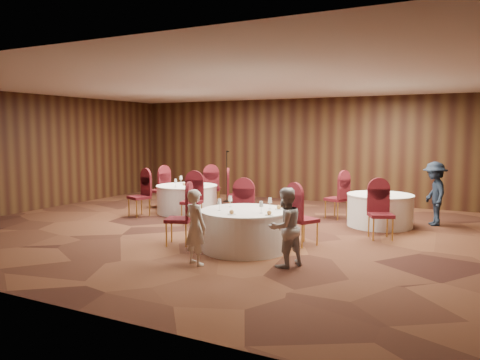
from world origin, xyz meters
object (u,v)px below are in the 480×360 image
at_px(woman_b, 285,227).
at_px(table_main, 245,230).
at_px(table_left, 187,199).
at_px(woman_a, 195,227).
at_px(table_right, 380,210).
at_px(man_c, 434,194).
at_px(mic_stand, 227,187).

bearing_deg(woman_b, table_main, -94.05).
height_order(table_left, woman_a, woman_a).
height_order(table_left, table_right, same).
bearing_deg(table_left, man_c, 11.61).
xyz_separation_m(table_right, man_c, (1.09, 0.67, 0.37)).
distance_m(woman_b, man_c, 5.04).
bearing_deg(table_right, man_c, 31.64).
height_order(table_main, table_right, same).
height_order(woman_a, woman_b, woman_b).
bearing_deg(table_main, woman_a, -102.17).
height_order(table_right, man_c, man_c).
xyz_separation_m(table_left, table_right, (4.94, 0.57, -0.00)).
distance_m(table_main, man_c, 4.97).
height_order(table_right, mic_stand, mic_stand).
height_order(table_main, man_c, man_c).
relative_size(woman_b, man_c, 0.87).
bearing_deg(man_c, woman_b, -41.10).
xyz_separation_m(table_main, man_c, (2.89, 4.03, 0.37)).
relative_size(table_left, man_c, 1.10).
xyz_separation_m(table_main, table_right, (1.79, 3.36, 0.00)).
relative_size(mic_stand, woman_a, 1.27).
relative_size(woman_a, man_c, 0.84).
height_order(table_main, mic_stand, mic_stand).
distance_m(table_main, woman_a, 1.30).
xyz_separation_m(table_left, man_c, (6.04, 1.24, 0.37)).
height_order(woman_b, man_c, man_c).
relative_size(table_right, woman_b, 1.16).
bearing_deg(table_main, woman_b, -31.98).
distance_m(table_right, mic_stand, 5.24).
xyz_separation_m(table_left, woman_a, (2.88, -4.04, 0.25)).
bearing_deg(man_c, mic_stand, -119.33).
bearing_deg(table_main, table_right, 61.86).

